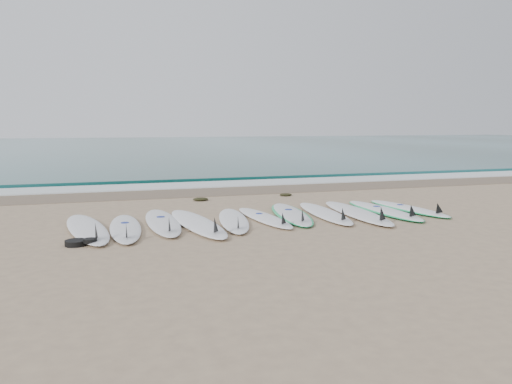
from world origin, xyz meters
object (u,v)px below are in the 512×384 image
object	(u,v)px
surfboard_5	(265,217)
leash_coil	(79,242)
surfboard_10	(409,208)
surfboard_0	(87,228)

from	to	relation	value
surfboard_5	leash_coil	distance (m)	3.40
surfboard_5	surfboard_10	xyz separation A→B (m)	(3.19, 0.12, -0.01)
surfboard_10	leash_coil	size ratio (longest dim) A/B	5.28
surfboard_5	leash_coil	xyz separation A→B (m)	(-3.24, -1.04, -0.00)
surfboard_5	surfboard_10	distance (m)	3.19
surfboard_10	leash_coil	world-z (taller)	surfboard_10
surfboard_0	surfboard_10	size ratio (longest dim) A/B	1.16
surfboard_5	surfboard_10	world-z (taller)	surfboard_10
surfboard_5	leash_coil	size ratio (longest dim) A/B	5.07
surfboard_0	leash_coil	distance (m)	0.95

